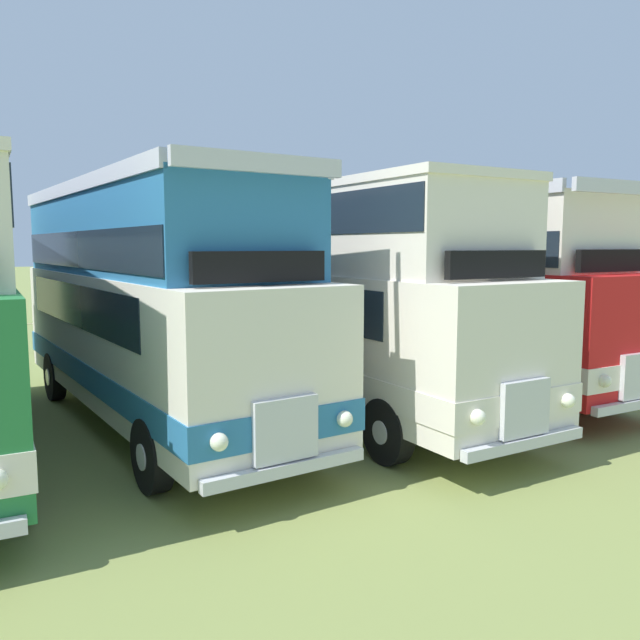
# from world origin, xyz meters

# --- Properties ---
(bus_fifth_in_row) EXTENTS (3.07, 10.05, 4.52)m
(bus_fifth_in_row) POSITION_xyz_m (3.64, 0.03, 2.36)
(bus_fifth_in_row) COLOR silver
(bus_fifth_in_row) RESTS_ON ground
(bus_sixth_in_row) EXTENTS (2.63, 11.67, 4.49)m
(bus_sixth_in_row) POSITION_xyz_m (7.29, 0.12, 2.48)
(bus_sixth_in_row) COLOR silver
(bus_sixth_in_row) RESTS_ON ground
(bus_seventh_in_row) EXTENTS (2.88, 11.08, 4.52)m
(bus_seventh_in_row) POSITION_xyz_m (10.93, 0.35, 2.36)
(bus_seventh_in_row) COLOR red
(bus_seventh_in_row) RESTS_ON ground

